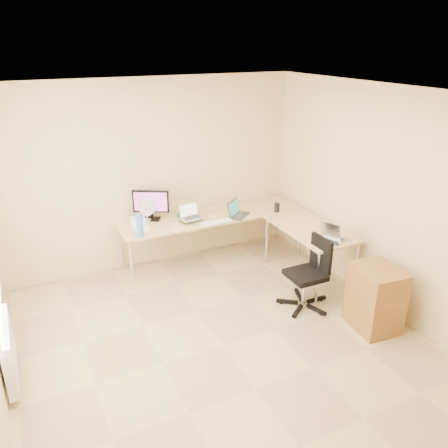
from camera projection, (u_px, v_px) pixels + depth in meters
name	position (u px, v px, depth m)	size (l,w,h in m)	color
floor	(223.00, 345.00, 4.82)	(4.50, 4.50, 0.00)	tan
ceiling	(222.00, 95.00, 3.82)	(4.50, 4.50, 0.00)	white
wall_back	(152.00, 175.00, 6.19)	(4.50, 4.50, 0.00)	#DBC283
wall_front	(401.00, 385.00, 2.45)	(4.50, 4.50, 0.00)	#DBC283
wall_right	(387.00, 202.00, 5.16)	(4.50, 4.50, 0.00)	#DBC283
desk_main	(212.00, 238.00, 6.51)	(2.65, 0.70, 0.73)	tan
desk_return	(309.00, 253.00, 6.07)	(0.70, 1.30, 0.73)	tan
monitor	(151.00, 205.00, 6.12)	(0.50, 0.16, 0.42)	black
book_stack	(187.00, 217.00, 6.22)	(0.21, 0.28, 0.05)	#1B5F49
laptop_center	(191.00, 212.00, 6.08)	(0.30, 0.23, 0.19)	#BBBBC0
laptop_black	(239.00, 209.00, 6.29)	(0.34, 0.25, 0.21)	#282828
keyboard	(217.00, 222.00, 6.09)	(0.42, 0.12, 0.02)	white
mouse	(213.00, 216.00, 6.28)	(0.09, 0.05, 0.03)	white
mug	(143.00, 223.00, 5.96)	(0.10, 0.10, 0.09)	white
cd_stack	(176.00, 221.00, 6.11)	(0.11, 0.11, 0.03)	silver
water_bottle	(140.00, 226.00, 5.61)	(0.08, 0.08, 0.30)	blue
papers	(141.00, 227.00, 5.94)	(0.21, 0.30, 0.01)	white
white_box	(138.00, 220.00, 6.08)	(0.21, 0.15, 0.08)	silver
desk_fan	(147.00, 211.00, 6.10)	(0.23, 0.23, 0.30)	beige
black_cup	(277.00, 208.00, 6.45)	(0.08, 0.08, 0.13)	black
laptop_return	(335.00, 232.00, 5.52)	(0.26, 0.33, 0.22)	#A2A5B9
office_chair	(306.00, 270.00, 5.34)	(0.54, 0.54, 0.89)	black
cabinet	(375.00, 299.00, 5.00)	(0.44, 0.55, 0.76)	#A16A2F
radiator	(8.00, 350.00, 4.20)	(0.09, 0.80, 0.55)	white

